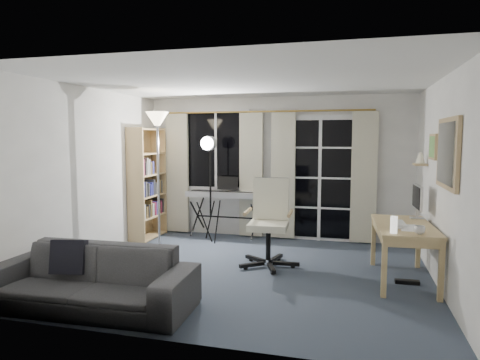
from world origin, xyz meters
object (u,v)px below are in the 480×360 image
Objects in this scene: sofa at (89,268)px; studio_light at (209,156)px; keyboard_piano at (226,195)px; office_chair at (270,214)px; monitor at (417,198)px; torchiere_lamp at (158,140)px; bookshelf at (145,186)px; mug at (420,229)px; desk at (404,232)px.

studio_light is at bearing 83.03° from sofa.
keyboard_piano is 1.16× the size of office_chair.
monitor is at bearing -9.53° from studio_light.
torchiere_lamp is at bearing -118.66° from studio_light.
keyboard_piano is 1.61m from office_chair.
keyboard_piano is (1.33, 0.33, -0.15)m from bookshelf.
bookshelf is 1.61× the size of office_chair.
mug is (1.78, -0.80, 0.06)m from office_chair.
torchiere_lamp is 18.53× the size of mug.
torchiere_lamp is 0.98m from studio_light.
office_chair is 0.55× the size of sofa.
sofa is at bearing -73.60° from bookshelf.
keyboard_piano is at bearing 156.06° from monitor.
keyboard_piano is 3.09m from monitor.
office_chair is 0.89× the size of desk.
mug is at bearing -25.45° from studio_light.
mug is at bearing -27.44° from office_chair.
bookshelf is at bearing 128.46° from torchiere_lamp.
keyboard_piano is 12.05× the size of mug.
monitor reaches higher than sofa.
bookshelf reaches higher than keyboard_piano.
sofa is (0.26, -2.14, -1.27)m from torchiere_lamp.
office_chair is at bearing 52.00° from sofa.
mug is (4.10, -1.73, -0.15)m from bookshelf.
torchiere_lamp reaches higher than studio_light.
torchiere_lamp is 4.21× the size of monitor.
keyboard_piano is at bearing 125.12° from office_chair.
bookshelf is 1.06× the size of studio_light.
monitor is 4.40× the size of mug.
torchiere_lamp is 1.79× the size of office_chair.
monitor reaches higher than keyboard_piano.
studio_light reaches higher than office_chair.
keyboard_piano reaches higher than sofa.
studio_light is at bearing 0.41° from bookshelf.
mug is at bearing -15.35° from torchiere_lamp.
desk is (1.68, -0.30, -0.08)m from office_chair.
bookshelf reaches higher than office_chair.
mug is at bearing -23.13° from bookshelf.
sofa is (-3.13, -1.68, -0.19)m from desk.
sofa is (0.87, -2.91, -0.48)m from bookshelf.
torchiere_lamp is at bearing 95.11° from sofa.
office_chair reaches higher than monitor.
sofa is at bearing -159.95° from mug.
keyboard_piano is at bearing 146.96° from desk.
mug is at bearing 18.34° from sofa.
monitor is 0.24× the size of sofa.
studio_light is (1.14, 0.01, 0.53)m from bookshelf.
office_chair is 1.95m from mug.
mug is (2.96, -1.74, -0.68)m from studio_light.
monitor is at bearing 84.18° from mug.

